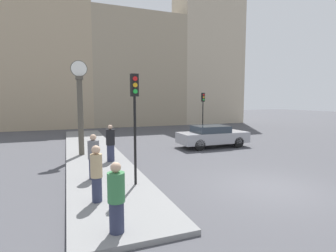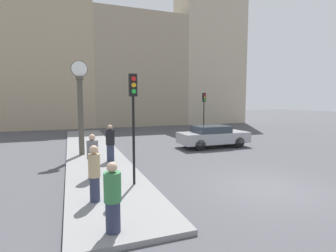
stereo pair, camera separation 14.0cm
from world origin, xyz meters
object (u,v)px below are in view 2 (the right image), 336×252
(pedestrian_grey_jacket, at_px, (93,157))
(pedestrian_black_jacket, at_px, (110,143))
(traffic_light_near, at_px, (133,106))
(pedestrian_green_hoodie, at_px, (113,198))
(street_clock, at_px, (81,108))
(sedan_car, at_px, (213,136))
(pedestrian_tan_coat, at_px, (94,173))
(traffic_light_far, at_px, (204,105))

(pedestrian_grey_jacket, xyz_separation_m, pedestrian_black_jacket, (1.03, 2.57, 0.05))
(traffic_light_near, bearing_deg, pedestrian_green_hoodie, -111.32)
(street_clock, distance_m, pedestrian_grey_jacket, 4.97)
(pedestrian_grey_jacket, distance_m, pedestrian_black_jacket, 2.77)
(sedan_car, xyz_separation_m, pedestrian_green_hoodie, (-7.90, -9.17, 0.19))
(pedestrian_black_jacket, distance_m, pedestrian_tan_coat, 5.08)
(traffic_light_far, relative_size, street_clock, 0.74)
(traffic_light_far, height_order, pedestrian_green_hoodie, traffic_light_far)
(pedestrian_grey_jacket, bearing_deg, traffic_light_far, 44.89)
(pedestrian_black_jacket, bearing_deg, sedan_car, 17.89)
(traffic_light_far, bearing_deg, pedestrian_green_hoodie, -124.89)
(pedestrian_grey_jacket, height_order, pedestrian_green_hoodie, pedestrian_grey_jacket)
(street_clock, distance_m, pedestrian_black_jacket, 2.93)
(street_clock, relative_size, pedestrian_tan_coat, 3.02)
(pedestrian_black_jacket, height_order, pedestrian_green_hoodie, pedestrian_black_jacket)
(street_clock, bearing_deg, traffic_light_near, -75.90)
(sedan_car, bearing_deg, street_clock, -179.00)
(pedestrian_grey_jacket, relative_size, pedestrian_green_hoodie, 1.05)
(sedan_car, xyz_separation_m, pedestrian_black_jacket, (-6.94, -2.24, 0.27))
(sedan_car, bearing_deg, pedestrian_grey_jacket, -148.89)
(street_clock, xyz_separation_m, pedestrian_green_hoodie, (0.27, -9.02, -1.73))
(sedan_car, distance_m, traffic_light_far, 6.08)
(street_clock, height_order, pedestrian_grey_jacket, street_clock)
(traffic_light_near, relative_size, pedestrian_tan_coat, 2.31)
(traffic_light_near, height_order, pedestrian_tan_coat, traffic_light_near)
(traffic_light_near, height_order, traffic_light_far, traffic_light_near)
(sedan_car, distance_m, pedestrian_green_hoodie, 12.10)
(traffic_light_near, relative_size, pedestrian_black_jacket, 2.17)
(pedestrian_green_hoodie, bearing_deg, traffic_light_near, 68.68)
(pedestrian_black_jacket, bearing_deg, pedestrian_green_hoodie, -97.87)
(pedestrian_green_hoodie, bearing_deg, pedestrian_tan_coat, 96.17)
(pedestrian_grey_jacket, height_order, pedestrian_tan_coat, pedestrian_grey_jacket)
(traffic_light_far, bearing_deg, pedestrian_grey_jacket, -135.11)
(traffic_light_near, distance_m, pedestrian_tan_coat, 2.63)
(pedestrian_grey_jacket, relative_size, pedestrian_tan_coat, 1.01)
(street_clock, height_order, pedestrian_black_jacket, street_clock)
(sedan_car, height_order, pedestrian_black_jacket, pedestrian_black_jacket)
(sedan_car, height_order, pedestrian_tan_coat, pedestrian_tan_coat)
(sedan_car, height_order, traffic_light_far, traffic_light_far)
(traffic_light_near, relative_size, traffic_light_far, 1.03)
(traffic_light_far, relative_size, pedestrian_tan_coat, 2.23)
(street_clock, height_order, pedestrian_green_hoodie, street_clock)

